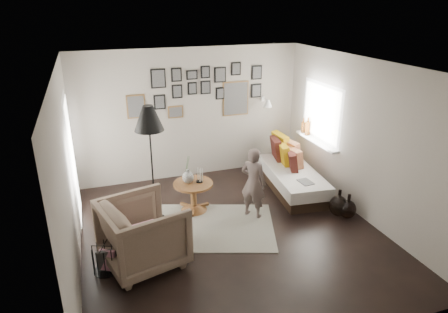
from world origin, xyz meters
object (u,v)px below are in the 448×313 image
object	(u,v)px
daybed	(291,174)
magazine_basket	(105,259)
armchair	(143,233)
demijohn_large	(338,206)
floor_lamp	(149,123)
vase	(188,175)
demijohn_small	(348,209)
pedestal_table	(194,198)
child	(253,183)

from	to	relation	value
daybed	magazine_basket	bearing A→B (deg)	-151.18
armchair	demijohn_large	distance (m)	3.31
floor_lamp	magazine_basket	xyz separation A→B (m)	(-0.87, -1.13, -1.49)
vase	demijohn_small	size ratio (longest dim) A/B	1.12
vase	demijohn_small	distance (m)	2.73
pedestal_table	vase	distance (m)	0.44
floor_lamp	child	world-z (taller)	floor_lamp
armchair	pedestal_table	bearing A→B (deg)	-55.16
armchair	demijohn_large	size ratio (longest dim) A/B	2.18
daybed	child	bearing A→B (deg)	-139.76
vase	child	xyz separation A→B (m)	(0.97, -0.52, -0.07)
child	demijohn_large	bearing A→B (deg)	-149.48
daybed	vase	bearing A→B (deg)	-167.57
pedestal_table	armchair	xyz separation A→B (m)	(-1.02, -1.20, 0.23)
child	pedestal_table	bearing A→B (deg)	20.15
child	daybed	bearing A→B (deg)	-96.99
floor_lamp	demijohn_large	world-z (taller)	floor_lamp
floor_lamp	demijohn_large	distance (m)	3.42
demijohn_large	floor_lamp	bearing A→B (deg)	163.54
floor_lamp	demijohn_large	bearing A→B (deg)	-16.46
armchair	demijohn_large	world-z (taller)	armchair
pedestal_table	armchair	distance (m)	1.60
demijohn_large	child	bearing A→B (deg)	161.33
vase	magazine_basket	size ratio (longest dim) A/B	1.18
vase	demijohn_large	size ratio (longest dim) A/B	1.02
daybed	armchair	xyz separation A→B (m)	(-3.01, -1.44, 0.18)
demijohn_small	child	size ratio (longest dim) A/B	0.35
floor_lamp	demijohn_small	size ratio (longest dim) A/B	4.52
vase	child	world-z (taller)	child
demijohn_small	vase	bearing A→B (deg)	155.82
demijohn_large	child	size ratio (longest dim) A/B	0.39
floor_lamp	demijohn_large	xyz separation A→B (m)	(2.95, -0.87, -1.50)
magazine_basket	demijohn_large	world-z (taller)	demijohn_large
daybed	demijohn_small	xyz separation A→B (m)	(0.38, -1.32, -0.13)
pedestal_table	demijohn_small	distance (m)	2.61
floor_lamp	demijohn_large	size ratio (longest dim) A/B	4.11
armchair	floor_lamp	bearing A→B (deg)	-31.76
magazine_basket	vase	bearing A→B (deg)	40.14
daybed	demijohn_small	size ratio (longest dim) A/B	4.53
magazine_basket	demijohn_large	distance (m)	3.83
magazine_basket	child	xyz separation A→B (m)	(2.45, 0.73, 0.42)
demijohn_large	armchair	bearing A→B (deg)	-175.74
armchair	magazine_basket	size ratio (longest dim) A/B	2.53
armchair	magazine_basket	distance (m)	0.60
daybed	child	xyz separation A→B (m)	(-1.10, -0.73, 0.32)
daybed	floor_lamp	world-z (taller)	floor_lamp
pedestal_table	armchair	bearing A→B (deg)	-130.35
magazine_basket	child	size ratio (longest dim) A/B	0.33
armchair	vase	bearing A→B (deg)	-52.42
daybed	floor_lamp	distance (m)	3.03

